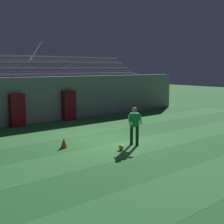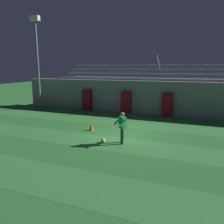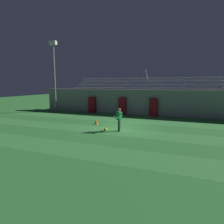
{
  "view_description": "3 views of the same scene",
  "coord_description": "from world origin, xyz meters",
  "px_view_note": "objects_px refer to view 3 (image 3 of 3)",
  "views": [
    {
      "loc": [
        -8.94,
        -11.07,
        3.38
      ],
      "look_at": [
        -1.3,
        -1.98,
        1.68
      ],
      "focal_mm": 50.0,
      "sensor_mm": 36.0,
      "label": 1
    },
    {
      "loc": [
        3.82,
        -11.9,
        3.93
      ],
      "look_at": [
        0.05,
        -2.1,
        1.77
      ],
      "focal_mm": 35.0,
      "sensor_mm": 36.0,
      "label": 2
    },
    {
      "loc": [
        4.6,
        -14.07,
        3.37
      ],
      "look_at": [
        -0.04,
        -1.82,
        1.43
      ],
      "focal_mm": 30.0,
      "sensor_mm": 36.0,
      "label": 3
    }
  ],
  "objects_px": {
    "padding_pillar_gate_left": "(122,106)",
    "goalkeeper": "(119,118)",
    "soccer_ball": "(105,129)",
    "padding_pillar_far_left": "(92,105)",
    "floodlight_pole": "(54,68)",
    "padding_pillar_gate_right": "(153,107)",
    "traffic_cone": "(96,122)"
  },
  "relations": [
    {
      "from": "padding_pillar_gate_left",
      "to": "goalkeeper",
      "type": "distance_m",
      "value": 7.74
    },
    {
      "from": "soccer_ball",
      "to": "padding_pillar_far_left",
      "type": "bearing_deg",
      "value": 122.69
    },
    {
      "from": "floodlight_pole",
      "to": "goalkeeper",
      "type": "distance_m",
      "value": 13.04
    },
    {
      "from": "padding_pillar_gate_right",
      "to": "soccer_ball",
      "type": "xyz_separation_m",
      "value": [
        -2.33,
        -7.68,
        -0.83
      ]
    },
    {
      "from": "padding_pillar_gate_right",
      "to": "goalkeeper",
      "type": "xyz_separation_m",
      "value": [
        -1.36,
        -7.45,
        0.02
      ]
    },
    {
      "from": "padding_pillar_far_left",
      "to": "traffic_cone",
      "type": "distance_m",
      "value": 6.75
    },
    {
      "from": "padding_pillar_gate_left",
      "to": "soccer_ball",
      "type": "distance_m",
      "value": 7.81
    },
    {
      "from": "padding_pillar_far_left",
      "to": "floodlight_pole",
      "type": "bearing_deg",
      "value": -167.99
    },
    {
      "from": "goalkeeper",
      "to": "soccer_ball",
      "type": "bearing_deg",
      "value": -166.78
    },
    {
      "from": "padding_pillar_gate_left",
      "to": "padding_pillar_gate_right",
      "type": "bearing_deg",
      "value": 0.0
    },
    {
      "from": "padding_pillar_far_left",
      "to": "goalkeeper",
      "type": "xyz_separation_m",
      "value": [
        5.91,
        -7.45,
        0.02
      ]
    },
    {
      "from": "padding_pillar_far_left",
      "to": "goalkeeper",
      "type": "relative_size",
      "value": 1.12
    },
    {
      "from": "padding_pillar_gate_left",
      "to": "soccer_ball",
      "type": "bearing_deg",
      "value": -81.59
    },
    {
      "from": "padding_pillar_gate_left",
      "to": "padding_pillar_far_left",
      "type": "xyz_separation_m",
      "value": [
        -3.79,
        0.0,
        0.0
      ]
    },
    {
      "from": "padding_pillar_far_left",
      "to": "traffic_cone",
      "type": "bearing_deg",
      "value": -60.3
    },
    {
      "from": "padding_pillar_gate_left",
      "to": "traffic_cone",
      "type": "distance_m",
      "value": 5.89
    },
    {
      "from": "padding_pillar_far_left",
      "to": "floodlight_pole",
      "type": "height_order",
      "value": "floodlight_pole"
    },
    {
      "from": "floodlight_pole",
      "to": "traffic_cone",
      "type": "bearing_deg",
      "value": -31.72
    },
    {
      "from": "goalkeeper",
      "to": "soccer_ball",
      "type": "distance_m",
      "value": 1.31
    },
    {
      "from": "padding_pillar_far_left",
      "to": "floodlight_pole",
      "type": "distance_m",
      "value": 6.37
    },
    {
      "from": "goalkeeper",
      "to": "padding_pillar_gate_right",
      "type": "bearing_deg",
      "value": 79.69
    },
    {
      "from": "padding_pillar_gate_left",
      "to": "traffic_cone",
      "type": "bearing_deg",
      "value": -94.59
    },
    {
      "from": "goalkeeper",
      "to": "soccer_ball",
      "type": "relative_size",
      "value": 7.59
    },
    {
      "from": "goalkeeper",
      "to": "soccer_ball",
      "type": "height_order",
      "value": "goalkeeper"
    },
    {
      "from": "padding_pillar_far_left",
      "to": "soccer_ball",
      "type": "xyz_separation_m",
      "value": [
        4.93,
        -7.68,
        -0.83
      ]
    },
    {
      "from": "traffic_cone",
      "to": "soccer_ball",
      "type": "bearing_deg",
      "value": -49.08
    },
    {
      "from": "padding_pillar_gate_left",
      "to": "padding_pillar_gate_right",
      "type": "distance_m",
      "value": 3.47
    },
    {
      "from": "floodlight_pole",
      "to": "goalkeeper",
      "type": "bearing_deg",
      "value": -31.81
    },
    {
      "from": "padding_pillar_gate_right",
      "to": "traffic_cone",
      "type": "xyz_separation_m",
      "value": [
        -3.94,
        -5.83,
        -0.73
      ]
    },
    {
      "from": "padding_pillar_gate_left",
      "to": "padding_pillar_far_left",
      "type": "bearing_deg",
      "value": 180.0
    },
    {
      "from": "padding_pillar_gate_right",
      "to": "goalkeeper",
      "type": "bearing_deg",
      "value": -100.31
    },
    {
      "from": "padding_pillar_gate_right",
      "to": "floodlight_pole",
      "type": "xyz_separation_m",
      "value": [
        -11.81,
        -0.97,
        4.36
      ]
    }
  ]
}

